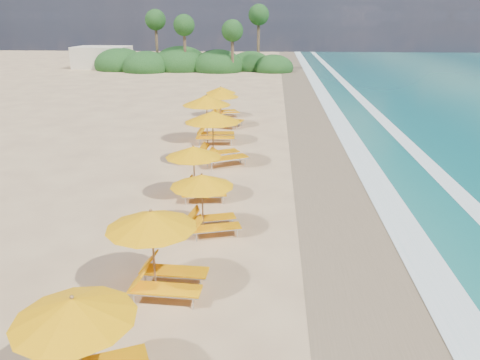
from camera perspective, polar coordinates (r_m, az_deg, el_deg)
ground at (r=16.87m, az=-0.00°, el=-3.85°), size 160.00×160.00×0.00m
wet_sand at (r=17.08m, az=13.55°, el=-4.10°), size 4.00×160.00×0.01m
surf_foam at (r=17.73m, az=22.21°, el=-4.09°), size 4.00×160.00×0.01m
station_2 at (r=9.14m, az=-18.00°, el=-18.06°), size 2.87×2.84×2.19m
station_3 at (r=11.81m, az=-9.73°, el=-8.00°), size 2.52×2.34×2.27m
station_4 at (r=14.90m, az=-4.00°, el=-2.35°), size 2.58×2.51×2.04m
station_5 at (r=17.70m, az=-5.07°, el=1.36°), size 2.51×2.38×2.14m
station_6 at (r=21.86m, az=-2.81°, el=5.63°), size 3.51×3.51×2.63m
station_7 at (r=25.80m, az=-3.58°, el=7.81°), size 3.07×2.88×2.69m
station_8 at (r=29.71m, az=-2.10°, el=9.05°), size 3.05×2.98×2.40m
station_9 at (r=32.87m, az=-2.06°, el=9.77°), size 2.73×2.69×2.12m
treeline at (r=62.23m, az=-6.33°, el=14.01°), size 25.80×8.80×9.74m
beach_building at (r=67.75m, az=-16.37°, el=14.14°), size 7.00×5.00×2.80m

